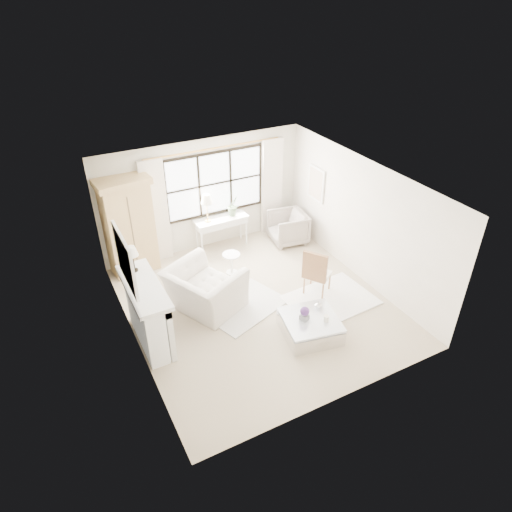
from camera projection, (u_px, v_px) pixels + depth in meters
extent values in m
plane|color=#C1AD8F|center=(258.00, 305.00, 9.42)|extent=(5.50, 5.50, 0.00)
plane|color=white|center=(258.00, 183.00, 7.98)|extent=(5.50, 5.50, 0.00)
plane|color=beige|center=(203.00, 195.00, 10.76)|extent=(5.00, 0.00, 5.00)
plane|color=beige|center=(346.00, 336.00, 6.64)|extent=(5.00, 0.00, 5.00)
plane|color=beige|center=(128.00, 285.00, 7.72)|extent=(0.00, 5.50, 5.50)
plane|color=white|center=(362.00, 221.00, 9.68)|extent=(0.00, 5.50, 5.50)
cube|color=white|center=(215.00, 183.00, 10.73)|extent=(2.40, 0.02, 1.50)
cylinder|color=#AE7E3C|center=(214.00, 148.00, 10.22)|extent=(3.30, 0.04, 0.04)
cube|color=beige|center=(156.00, 212.00, 10.27)|extent=(0.55, 0.10, 2.47)
cube|color=silver|center=(272.00, 187.00, 11.45)|extent=(0.55, 0.10, 2.47)
cube|color=silver|center=(146.00, 316.00, 8.21)|extent=(0.34, 1.50, 1.18)
cube|color=silver|center=(155.00, 316.00, 8.30)|extent=(0.03, 1.22, 0.97)
cube|color=black|center=(157.00, 324.00, 8.42)|extent=(0.06, 0.52, 0.50)
cube|color=silver|center=(143.00, 287.00, 7.88)|extent=(0.58, 1.66, 0.08)
cube|color=white|center=(125.00, 260.00, 7.47)|extent=(0.05, 1.15, 0.95)
cube|color=silver|center=(127.00, 260.00, 7.48)|extent=(0.02, 1.00, 0.80)
cube|color=white|center=(316.00, 184.00, 10.84)|extent=(0.04, 0.62, 0.82)
cube|color=beige|center=(315.00, 184.00, 10.83)|extent=(0.01, 0.52, 0.72)
cylinder|color=black|center=(135.00, 270.00, 8.23)|extent=(0.12, 0.12, 0.03)
cylinder|color=black|center=(133.00, 262.00, 8.14)|extent=(0.03, 0.03, 0.30)
cone|color=beige|center=(132.00, 251.00, 8.01)|extent=(0.22, 0.22, 0.18)
cube|color=tan|center=(129.00, 229.00, 9.99)|extent=(1.06, 0.70, 2.10)
cube|color=tan|center=(121.00, 181.00, 9.40)|extent=(1.19, 0.81, 0.14)
cube|color=white|center=(221.00, 223.00, 11.02)|extent=(1.25, 0.43, 0.14)
cube|color=white|center=(221.00, 219.00, 10.98)|extent=(1.31, 0.47, 0.06)
cylinder|color=#BF8D42|center=(208.00, 221.00, 10.82)|extent=(0.14, 0.14, 0.03)
cylinder|color=#BF8D42|center=(207.00, 211.00, 10.69)|extent=(0.02, 0.02, 0.46)
cone|color=#F0E3C4|center=(206.00, 199.00, 10.52)|extent=(0.28, 0.28, 0.22)
imported|color=#506845|center=(233.00, 205.00, 10.96)|extent=(0.33, 0.29, 0.52)
cylinder|color=white|center=(232.00, 272.00, 10.40)|extent=(0.26, 0.26, 0.03)
cylinder|color=white|center=(232.00, 264.00, 10.27)|extent=(0.06, 0.06, 0.44)
cylinder|color=white|center=(231.00, 255.00, 10.14)|extent=(0.40, 0.40, 0.03)
cube|color=silver|center=(244.00, 306.00, 9.36)|extent=(1.91, 1.61, 0.03)
cube|color=white|center=(331.00, 300.00, 9.53)|extent=(1.82, 1.41, 0.03)
imported|color=beige|center=(205.00, 289.00, 9.12)|extent=(1.68, 1.77, 0.90)
imported|color=gray|center=(288.00, 227.00, 11.41)|extent=(0.98, 0.96, 0.79)
cube|color=white|center=(318.00, 274.00, 9.54)|extent=(0.65, 0.66, 0.07)
cube|color=#A16D43|center=(315.00, 267.00, 9.20)|extent=(0.31, 0.42, 0.60)
cube|color=silver|center=(310.00, 328.00, 8.58)|extent=(1.18, 1.18, 0.32)
cube|color=silver|center=(311.00, 319.00, 8.48)|extent=(1.18, 1.18, 0.04)
cube|color=slate|center=(304.00, 317.00, 8.42)|extent=(0.18, 0.18, 0.11)
sphere|color=#4E2A69|center=(305.00, 311.00, 8.34)|extent=(0.17, 0.17, 0.17)
cylinder|color=silver|center=(326.00, 318.00, 8.38)|extent=(0.10, 0.10, 0.12)
imported|color=silver|center=(318.00, 305.00, 8.70)|extent=(0.18, 0.18, 0.14)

